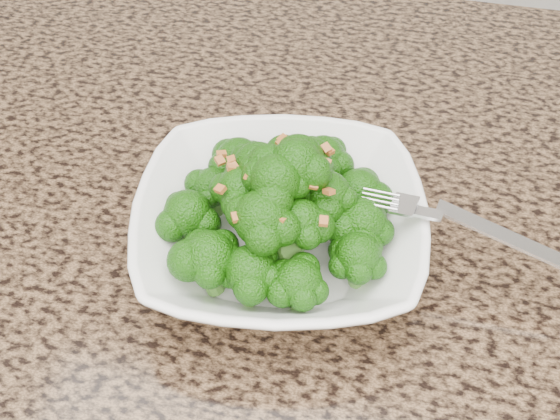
# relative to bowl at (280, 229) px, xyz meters

# --- Properties ---
(granite_counter) EXTENTS (1.64, 1.04, 0.03)m
(granite_counter) POSITION_rel_bowl_xyz_m (-0.11, -0.06, -0.04)
(granite_counter) COLOR brown
(granite_counter) RESTS_ON cabinet
(bowl) EXTENTS (0.27, 0.27, 0.06)m
(bowl) POSITION_rel_bowl_xyz_m (0.00, 0.00, 0.00)
(bowl) COLOR white
(bowl) RESTS_ON granite_counter
(broccoli_pile) EXTENTS (0.20, 0.20, 0.07)m
(broccoli_pile) POSITION_rel_bowl_xyz_m (0.00, 0.00, 0.07)
(broccoli_pile) COLOR #1A590A
(broccoli_pile) RESTS_ON bowl
(garlic_topping) EXTENTS (0.12, 0.12, 0.01)m
(garlic_topping) POSITION_rel_bowl_xyz_m (0.00, 0.00, 0.11)
(garlic_topping) COLOR #B5682C
(garlic_topping) RESTS_ON broccoli_pile
(fork) EXTENTS (0.19, 0.06, 0.01)m
(fork) POSITION_rel_bowl_xyz_m (0.12, 0.01, 0.03)
(fork) COLOR silver
(fork) RESTS_ON bowl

